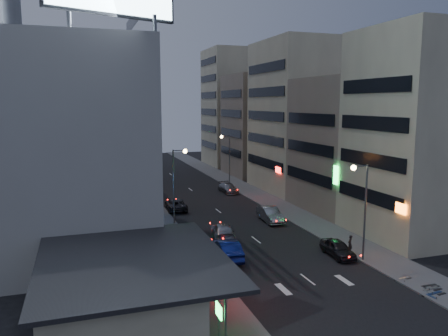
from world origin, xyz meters
name	(u,v)px	position (x,y,z in m)	size (l,w,h in m)	color
ground	(338,302)	(0.00, 0.00, 0.00)	(180.00, 180.00, 0.00)	black
sidewalk_left	(148,208)	(-8.00, 30.00, 0.06)	(4.00, 120.00, 0.12)	#4C4C4F
sidewalk_right	(265,199)	(8.00, 30.00, 0.06)	(4.00, 120.00, 0.12)	#4C4C4F
food_court	(119,290)	(-13.90, 2.00, 1.98)	(11.00, 13.00, 3.88)	beige
white_building	(65,146)	(-17.00, 20.00, 9.00)	(14.00, 24.00, 18.00)	#A2A29E
shophouse_near	(416,135)	(15.00, 10.50, 10.00)	(10.00, 11.00, 20.00)	beige
shophouse_mid	(349,145)	(15.50, 22.00, 8.00)	(11.00, 12.00, 16.00)	gray
shophouse_far	(296,117)	(15.00, 35.00, 11.00)	(10.00, 14.00, 22.00)	beige
far_left_a	(80,124)	(-15.50, 45.00, 10.00)	(11.00, 10.00, 20.00)	#A2A29E
far_left_b	(77,135)	(-16.00, 58.00, 7.50)	(12.00, 10.00, 15.00)	gray
far_right_a	(259,125)	(15.50, 50.00, 9.00)	(11.00, 12.00, 18.00)	gray
far_right_b	(236,108)	(16.00, 64.00, 12.00)	(12.00, 12.00, 24.00)	beige
street_lamp_right_near	(362,198)	(5.90, 6.00, 5.36)	(1.60, 0.44, 8.02)	#595B60
street_lamp_left	(177,175)	(-5.90, 22.00, 5.36)	(1.60, 0.44, 8.02)	#595B60
street_lamp_right_far	(227,153)	(5.90, 40.00, 5.36)	(1.60, 0.44, 8.02)	#595B60
parked_car_right_near	(338,248)	(4.91, 7.61, 0.70)	(1.66, 4.13, 1.41)	#242328
parked_car_right_mid	(270,214)	(4.01, 19.61, 0.80)	(1.69, 4.85, 1.60)	#919398
parked_car_left	(176,205)	(-4.82, 28.02, 0.69)	(2.29, 4.97, 1.38)	#28272C
parked_car_right_far	(228,188)	(4.72, 35.98, 0.69)	(1.93, 4.74, 1.38)	gray
road_car_blue	(227,249)	(-4.26, 10.09, 0.81)	(1.71, 4.91, 1.62)	navy
road_car_silver	(223,231)	(-2.82, 15.65, 0.73)	(2.04, 5.02, 1.46)	#999BA1
person	(350,244)	(6.30, 7.88, 0.88)	(0.56, 0.37, 1.53)	black
scooter_silver_a	(436,278)	(7.90, -0.23, 0.74)	(2.02, 0.67, 1.24)	#96999D
scooter_blue	(440,282)	(7.57, -0.90, 0.73)	(1.98, 0.66, 1.21)	navy
scooter_black_b	(435,276)	(8.19, 0.15, 0.68)	(1.84, 0.61, 1.13)	black
scooter_silver_b	(408,270)	(7.31, 1.92, 0.62)	(1.64, 0.55, 1.00)	#ADAFB5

